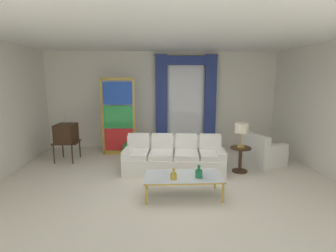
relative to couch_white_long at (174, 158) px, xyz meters
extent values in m
plane|color=silver|center=(-0.19, -0.71, -0.31)|extent=(16.00, 16.00, 0.00)
cube|color=white|center=(-0.19, 2.35, 1.19)|extent=(8.00, 0.12, 3.00)
cube|color=white|center=(-3.85, -0.11, 1.19)|extent=(0.12, 7.00, 3.00)
cube|color=white|center=(3.47, -0.11, 1.19)|extent=(0.12, 7.00, 3.00)
cube|color=white|center=(-0.19, 0.09, 2.71)|extent=(8.00, 7.60, 0.04)
cube|color=white|center=(0.53, 2.27, 1.24)|extent=(1.10, 0.02, 2.50)
cylinder|color=gold|center=(0.53, 2.19, 2.55)|extent=(2.00, 0.04, 0.04)
cube|color=navy|center=(-0.24, 2.17, 1.24)|extent=(0.36, 0.12, 2.70)
cube|color=navy|center=(1.30, 2.17, 1.24)|extent=(0.36, 0.12, 2.70)
cube|color=navy|center=(0.53, 2.17, 2.41)|extent=(1.80, 0.10, 0.28)
cube|color=white|center=(-0.01, -0.09, -0.12)|extent=(2.40, 1.12, 0.38)
cube|color=white|center=(0.03, 0.27, 0.08)|extent=(2.33, 0.42, 0.78)
cube|color=white|center=(1.06, -0.20, -0.03)|extent=(0.28, 0.87, 0.56)
cube|color=white|center=(-1.07, 0.01, -0.03)|extent=(0.28, 0.87, 0.56)
cube|color=white|center=(0.85, -0.23, 0.13)|extent=(0.60, 0.79, 0.12)
cube|color=white|center=(0.88, 0.09, 0.35)|extent=(0.52, 0.19, 0.40)
cube|color=white|center=(0.27, -0.17, 0.13)|extent=(0.60, 0.79, 0.12)
cube|color=white|center=(0.31, 0.15, 0.35)|extent=(0.52, 0.19, 0.40)
cube|color=white|center=(-0.30, -0.12, 0.13)|extent=(0.60, 0.79, 0.12)
cube|color=white|center=(-0.27, 0.20, 0.35)|extent=(0.52, 0.19, 0.40)
cube|color=white|center=(-0.88, -0.06, 0.13)|extent=(0.60, 0.79, 0.12)
cube|color=white|center=(-0.85, 0.26, 0.35)|extent=(0.52, 0.19, 0.40)
cube|color=silver|center=(0.07, -1.43, 0.09)|extent=(1.44, 0.69, 0.02)
cube|color=gold|center=(0.07, -1.11, 0.07)|extent=(1.44, 0.04, 0.03)
cube|color=gold|center=(0.07, -1.76, 0.07)|extent=(1.44, 0.04, 0.03)
cube|color=gold|center=(-0.63, -1.43, 0.07)|extent=(0.04, 0.69, 0.03)
cube|color=gold|center=(0.76, -1.43, 0.07)|extent=(0.04, 0.69, 0.03)
cylinder|color=gold|center=(-0.61, -1.13, -0.12)|extent=(0.04, 0.04, 0.38)
cylinder|color=gold|center=(0.74, -1.13, -0.12)|extent=(0.04, 0.04, 0.38)
cylinder|color=gold|center=(-0.61, -1.74, -0.12)|extent=(0.04, 0.04, 0.38)
cylinder|color=gold|center=(0.74, -1.74, -0.12)|extent=(0.04, 0.04, 0.38)
cylinder|color=gold|center=(-0.13, -1.60, 0.16)|extent=(0.12, 0.12, 0.11)
cylinder|color=gold|center=(-0.13, -1.60, 0.24)|extent=(0.04, 0.04, 0.05)
sphere|color=gold|center=(-0.13, -1.60, 0.29)|extent=(0.05, 0.05, 0.05)
cylinder|color=#196B3D|center=(0.34, -1.55, 0.17)|extent=(0.13, 0.13, 0.14)
cylinder|color=#196B3D|center=(0.34, -1.55, 0.27)|extent=(0.04, 0.04, 0.05)
sphere|color=#196B3D|center=(0.34, -1.55, 0.32)|extent=(0.06, 0.06, 0.06)
cube|color=#382314|center=(-2.81, 0.91, 0.19)|extent=(0.62, 0.54, 0.03)
cylinder|color=#382314|center=(-3.07, 0.65, -0.06)|extent=(0.04, 0.04, 0.50)
cylinder|color=#382314|center=(-3.03, 1.21, -0.06)|extent=(0.04, 0.04, 0.50)
cylinder|color=#382314|center=(-2.59, 0.61, -0.06)|extent=(0.04, 0.04, 0.50)
cylinder|color=#382314|center=(-2.55, 1.17, -0.06)|extent=(0.04, 0.04, 0.50)
cube|color=#382314|center=(-2.81, 0.91, 0.45)|extent=(0.52, 0.59, 0.48)
cube|color=black|center=(-3.04, 0.93, 0.47)|extent=(0.04, 0.39, 0.30)
cylinder|color=gold|center=(-3.05, 0.85, 0.28)|extent=(0.01, 0.04, 0.04)
cylinder|color=gold|center=(-3.04, 1.01, 0.28)|extent=(0.01, 0.04, 0.04)
cylinder|color=silver|center=(-2.81, 0.91, 0.87)|extent=(0.02, 0.13, 0.34)
cylinder|color=silver|center=(-2.81, 0.91, 0.87)|extent=(0.02, 0.13, 0.34)
cube|color=white|center=(2.37, 0.35, -0.11)|extent=(1.04, 1.04, 0.40)
cube|color=white|center=(2.37, 0.35, 0.14)|extent=(0.89, 0.89, 0.10)
cube|color=white|center=(2.07, 0.23, 0.09)|extent=(0.48, 0.82, 0.80)
cube|color=white|center=(2.25, 0.65, -0.02)|extent=(0.75, 0.44, 0.58)
cube|color=white|center=(2.49, 0.06, -0.02)|extent=(0.75, 0.44, 0.58)
cube|color=gold|center=(-1.94, 1.44, 0.79)|extent=(0.05, 0.05, 2.20)
cube|color=gold|center=(-1.04, 1.44, 0.79)|extent=(0.05, 0.05, 2.20)
cube|color=gold|center=(-1.49, 1.44, 1.86)|extent=(0.90, 0.05, 0.06)
cube|color=gold|center=(-1.49, 1.44, -0.26)|extent=(0.90, 0.05, 0.10)
cube|color=red|center=(-1.49, 1.44, 0.13)|extent=(0.82, 0.02, 0.64)
cube|color=#238E3D|center=(-1.49, 1.44, 0.79)|extent=(0.82, 0.02, 0.64)
cube|color=#1E47B7|center=(-1.49, 1.44, 1.46)|extent=(0.82, 0.02, 0.64)
cylinder|color=beige|center=(-1.16, 1.27, -0.28)|extent=(0.16, 0.16, 0.06)
ellipsoid|color=#2158AF|center=(-1.16, 1.27, -0.17)|extent=(0.18, 0.32, 0.20)
sphere|color=#2158AF|center=(-1.16, 1.41, -0.06)|extent=(0.09, 0.09, 0.09)
cone|color=gold|center=(-1.16, 1.47, -0.06)|extent=(0.02, 0.04, 0.02)
cone|color=#2A8C3A|center=(-1.16, 1.09, -0.07)|extent=(0.44, 0.40, 0.50)
cylinder|color=#382314|center=(1.55, -0.19, 0.27)|extent=(0.48, 0.48, 0.03)
cylinder|color=#382314|center=(1.55, -0.19, -0.02)|extent=(0.08, 0.08, 0.55)
cylinder|color=#382314|center=(1.55, -0.19, -0.29)|extent=(0.36, 0.36, 0.03)
cylinder|color=#B29338|center=(1.55, -0.19, 0.31)|extent=(0.18, 0.18, 0.04)
cylinder|color=#B29338|center=(1.55, -0.19, 0.51)|extent=(0.03, 0.03, 0.36)
cylinder|color=beige|center=(1.55, -0.19, 0.75)|extent=(0.32, 0.32, 0.22)
camera|label=1|loc=(-0.45, -6.07, 1.89)|focal=28.24mm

